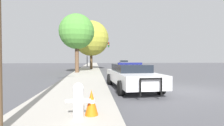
% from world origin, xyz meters
% --- Properties ---
extents(ground_plane, '(110.00, 110.00, 0.00)m').
position_xyz_m(ground_plane, '(0.00, 0.00, 0.00)').
color(ground_plane, '#4F4F54').
extents(sidewalk_left, '(3.00, 110.00, 0.13)m').
position_xyz_m(sidewalk_left, '(-5.10, 0.00, 0.07)').
color(sidewalk_left, '#ADA89E').
rests_on(sidewalk_left, ground_plane).
extents(police_car, '(2.28, 5.41, 1.37)m').
position_xyz_m(police_car, '(-2.37, 0.90, 0.70)').
color(police_car, white).
rests_on(police_car, ground_plane).
extents(fire_hydrant, '(0.60, 0.26, 0.87)m').
position_xyz_m(fire_hydrant, '(-4.67, -3.90, 0.59)').
color(fire_hydrant, white).
rests_on(fire_hydrant, sidewalk_left).
extents(traffic_light, '(4.19, 0.35, 4.65)m').
position_xyz_m(traffic_light, '(-3.93, 24.26, 3.47)').
color(traffic_light, '#424247').
rests_on(traffic_light, sidewalk_left).
extents(car_background_oncoming, '(2.05, 4.26, 1.23)m').
position_xyz_m(car_background_oncoming, '(1.83, 28.34, 0.67)').
color(car_background_oncoming, slate).
rests_on(car_background_oncoming, ground_plane).
extents(tree_sidewalk_near, '(3.68, 3.68, 6.14)m').
position_xyz_m(tree_sidewalk_near, '(-6.15, 10.49, 4.40)').
color(tree_sidewalk_near, brown).
rests_on(tree_sidewalk_near, sidewalk_left).
extents(tree_sidewalk_mid, '(4.94, 4.94, 6.79)m').
position_xyz_m(tree_sidewalk_mid, '(-4.78, 16.70, 4.44)').
color(tree_sidewalk_mid, '#4C3823').
rests_on(tree_sidewalk_mid, sidewalk_left).
extents(traffic_cone, '(0.34, 0.34, 0.65)m').
position_xyz_m(traffic_cone, '(-4.36, -3.67, 0.45)').
color(traffic_cone, orange).
rests_on(traffic_cone, sidewalk_left).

